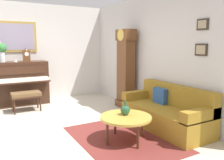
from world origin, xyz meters
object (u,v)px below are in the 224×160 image
at_px(piano_bench, 26,95).
at_px(couch, 167,112).
at_px(mantel_clock, 26,55).
at_px(flower_vase, 1,50).
at_px(grandfather_clock, 126,71).
at_px(piano, 20,83).
at_px(teacup, 15,61).
at_px(green_jug, 125,110).
at_px(coffee_table, 126,118).

relative_size(piano_bench, couch, 0.37).
distance_m(mantel_clock, flower_vase, 0.62).
bearing_deg(grandfather_clock, flower_vase, -120.59).
xyz_separation_m(piano, teacup, (0.09, -0.09, 0.61)).
xyz_separation_m(piano_bench, grandfather_clock, (0.85, 2.35, 0.56)).
bearing_deg(couch, piano, -146.07).
bearing_deg(couch, mantel_clock, -148.51).
bearing_deg(couch, green_jug, -85.96).
relative_size(mantel_clock, teacup, 3.28).
distance_m(piano_bench, coffee_table, 2.94).
relative_size(piano, green_jug, 6.00).
height_order(grandfather_clock, coffee_table, grandfather_clock).
xyz_separation_m(mantel_clock, teacup, (0.09, -0.30, -0.15)).
relative_size(piano, teacup, 12.41).
relative_size(piano, coffee_table, 1.64).
height_order(couch, flower_vase, flower_vase).
bearing_deg(piano, flower_vase, -89.80).
distance_m(flower_vase, green_jug, 3.90).
bearing_deg(mantel_clock, teacup, -73.76).
bearing_deg(mantel_clock, piano, -90.53).
distance_m(piano_bench, green_jug, 2.89).
relative_size(couch, mantel_clock, 5.00).
xyz_separation_m(piano_bench, mantel_clock, (-0.78, 0.19, 0.95)).
relative_size(piano_bench, teacup, 6.03).
xyz_separation_m(coffee_table, teacup, (-3.39, -1.29, 0.80)).
distance_m(piano, coffee_table, 3.68).
bearing_deg(couch, flower_vase, -141.54).
xyz_separation_m(couch, green_jug, (0.07, -1.02, 0.21)).
bearing_deg(grandfather_clock, green_jug, -32.79).
xyz_separation_m(grandfather_clock, green_jug, (1.77, -1.14, -0.44)).
relative_size(flower_vase, green_jug, 2.42).
xyz_separation_m(grandfather_clock, coffee_table, (1.84, -1.17, -0.56)).
height_order(piano, grandfather_clock, grandfather_clock).
distance_m(couch, flower_vase, 4.42).
bearing_deg(piano_bench, piano, -178.87).
relative_size(couch, flower_vase, 3.28).
bearing_deg(piano_bench, flower_vase, -151.82).
xyz_separation_m(piano_bench, coffee_table, (2.69, 1.18, 0.00)).
xyz_separation_m(piano, coffee_table, (3.48, 1.19, -0.19)).
bearing_deg(teacup, piano, 133.24).
bearing_deg(grandfather_clock, teacup, -122.24).
bearing_deg(couch, teacup, -144.25).
xyz_separation_m(piano_bench, couch, (2.55, 2.23, -0.09)).
distance_m(coffee_table, teacup, 3.72).
distance_m(grandfather_clock, flower_vase, 3.26).
xyz_separation_m(couch, coffee_table, (0.14, -1.05, 0.09)).
height_order(piano, mantel_clock, mantel_clock).
xyz_separation_m(piano, mantel_clock, (0.00, 0.20, 0.76)).
relative_size(grandfather_clock, flower_vase, 3.50).
height_order(coffee_table, teacup, teacup).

